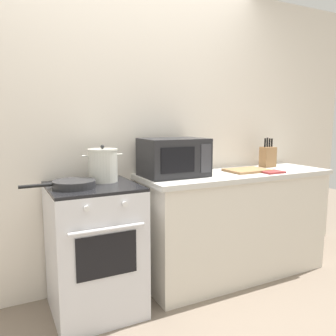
{
  "coord_description": "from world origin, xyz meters",
  "views": [
    {
      "loc": [
        -0.93,
        -1.69,
        1.37
      ],
      "look_at": [
        0.23,
        0.6,
        1.0
      ],
      "focal_mm": 36.41,
      "sensor_mm": 36.0,
      "label": 1
    }
  ],
  "objects": [
    {
      "name": "microwave",
      "position": [
        0.32,
        0.68,
        1.07
      ],
      "size": [
        0.5,
        0.37,
        0.3
      ],
      "color": "#232326",
      "rests_on": "countertop_right"
    },
    {
      "name": "lower_cabinet_right",
      "position": [
        0.9,
        0.62,
        0.44
      ],
      "size": [
        1.64,
        0.56,
        0.88
      ],
      "primitive_type": "cube",
      "color": "beige",
      "rests_on": "ground_plane"
    },
    {
      "name": "back_wall",
      "position": [
        0.3,
        0.97,
        1.25
      ],
      "size": [
        4.4,
        0.1,
        2.5
      ],
      "primitive_type": "cube",
      "color": "silver",
      "rests_on": "ground_plane"
    },
    {
      "name": "frying_pan",
      "position": [
        -0.49,
        0.55,
        0.95
      ],
      "size": [
        0.48,
        0.28,
        0.05
      ],
      "color": "#28282B",
      "rests_on": "stove"
    },
    {
      "name": "knife_block",
      "position": [
        1.37,
        0.74,
        1.02
      ],
      "size": [
        0.13,
        0.1,
        0.28
      ],
      "color": "#997047",
      "rests_on": "countertop_right"
    },
    {
      "name": "cutting_board",
      "position": [
        1.01,
        0.6,
        0.93
      ],
      "size": [
        0.36,
        0.26,
        0.02
      ],
      "primitive_type": "cube",
      "color": "#997047",
      "rests_on": "countertop_right"
    },
    {
      "name": "countertop_right",
      "position": [
        0.9,
        0.62,
        0.9
      ],
      "size": [
        1.7,
        0.6,
        0.04
      ],
      "primitive_type": "cube",
      "color": "beige",
      "rests_on": "lower_cabinet_right"
    },
    {
      "name": "oven_mitt",
      "position": [
        1.14,
        0.44,
        0.93
      ],
      "size": [
        0.18,
        0.14,
        0.02
      ],
      "primitive_type": "cube",
      "color": "#993333",
      "rests_on": "countertop_right"
    },
    {
      "name": "stove",
      "position": [
        -0.35,
        0.6,
        0.46
      ],
      "size": [
        0.6,
        0.64,
        0.92
      ],
      "color": "silver",
      "rests_on": "ground_plane"
    },
    {
      "name": "stock_pot",
      "position": [
        -0.25,
        0.69,
        1.04
      ],
      "size": [
        0.3,
        0.21,
        0.27
      ],
      "color": "silver",
      "rests_on": "stove"
    }
  ]
}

